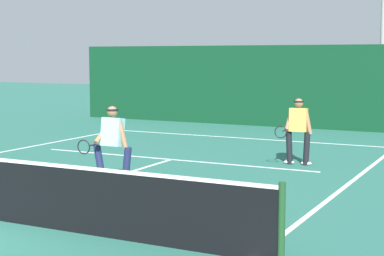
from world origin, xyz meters
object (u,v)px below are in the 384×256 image
object	(u,v)px
player_far	(298,128)
tennis_ball	(42,185)
player_near	(112,142)
light_pole	(384,5)

from	to	relation	value
player_far	tennis_ball	size ratio (longest dim) A/B	24.19
player_near	tennis_ball	xyz separation A→B (m)	(-1.18, -0.74, -0.85)
tennis_ball	light_pole	distance (m)	14.87
player_near	light_pole	bearing A→B (deg)	-103.59
tennis_ball	light_pole	size ratio (longest dim) A/B	0.01
tennis_ball	light_pole	xyz separation A→B (m)	(4.05, 13.63, 4.36)
player_near	tennis_ball	bearing A→B (deg)	30.99
player_near	player_far	distance (m)	4.81
player_far	tennis_ball	distance (m)	6.16
player_near	light_pole	xyz separation A→B (m)	(2.86, 12.89, 3.51)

